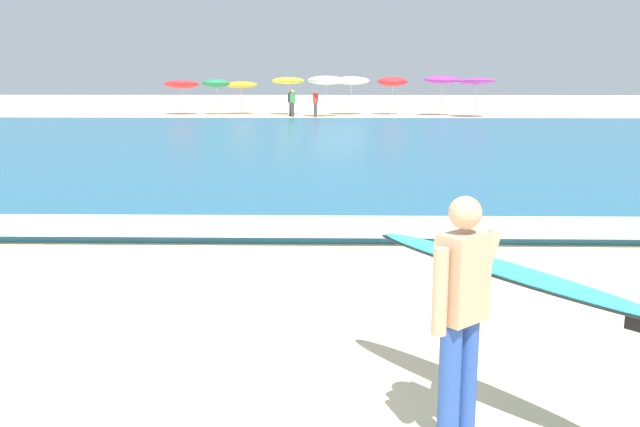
{
  "coord_description": "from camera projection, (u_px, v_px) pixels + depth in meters",
  "views": [
    {
      "loc": [
        1.31,
        -3.59,
        2.51
      ],
      "look_at": [
        1.17,
        3.3,
        1.1
      ],
      "focal_mm": 38.47,
      "sensor_mm": 36.0,
      "label": 1
    }
  ],
  "objects": [
    {
      "name": "beach_umbrella_3",
      "position": [
        288.0,
        81.0,
        42.39
      ],
      "size": [
        2.01,
        2.01,
        2.3
      ],
      "color": "beige",
      "rests_on": "ground"
    },
    {
      "name": "beachgoer_near_row_left",
      "position": [
        315.0,
        103.0,
        40.41
      ],
      "size": [
        0.32,
        0.2,
        1.58
      ],
      "color": "#383842",
      "rests_on": "ground"
    },
    {
      "name": "beach_umbrella_8",
      "position": [
        477.0,
        81.0,
        40.12
      ],
      "size": [
        2.22,
        2.24,
        2.34
      ],
      "color": "beige",
      "rests_on": "ground"
    },
    {
      "name": "beach_umbrella_1",
      "position": [
        216.0,
        83.0,
        42.52
      ],
      "size": [
        1.71,
        1.73,
        2.22
      ],
      "color": "beige",
      "rests_on": "ground"
    },
    {
      "name": "sea",
      "position": [
        297.0,
        145.0,
        24.01
      ],
      "size": [
        120.0,
        28.0,
        0.14
      ],
      "primitive_type": "cube",
      "color": "#1E6084",
      "rests_on": "ground"
    },
    {
      "name": "beach_umbrella_0",
      "position": [
        181.0,
        84.0,
        42.7
      ],
      "size": [
        2.19,
        2.23,
        2.21
      ],
      "color": "beige",
      "rests_on": "ground"
    },
    {
      "name": "beach_umbrella_5",
      "position": [
        351.0,
        81.0,
        42.52
      ],
      "size": [
        2.27,
        2.3,
        2.42
      ],
      "color": "beige",
      "rests_on": "ground"
    },
    {
      "name": "beach_umbrella_7",
      "position": [
        442.0,
        80.0,
        41.73
      ],
      "size": [
        2.18,
        2.19,
        2.42
      ],
      "color": "beige",
      "rests_on": "ground"
    },
    {
      "name": "beach_umbrella_4",
      "position": [
        326.0,
        80.0,
        40.52
      ],
      "size": [
        2.2,
        2.21,
        2.43
      ],
      "color": "beige",
      "rests_on": "ground"
    },
    {
      "name": "beach_umbrella_2",
      "position": [
        241.0,
        85.0,
        43.13
      ],
      "size": [
        2.08,
        2.09,
        2.09
      ],
      "color": "beige",
      "rests_on": "ground"
    },
    {
      "name": "beachgoer_near_row_right",
      "position": [
        293.0,
        102.0,
        40.68
      ],
      "size": [
        0.32,
        0.2,
        1.58
      ],
      "color": "#383842",
      "rests_on": "ground"
    },
    {
      "name": "beachgoer_near_row_mid",
      "position": [
        291.0,
        102.0,
        41.41
      ],
      "size": [
        0.32,
        0.2,
        1.58
      ],
      "color": "#383842",
      "rests_on": "ground"
    },
    {
      "name": "surf_foam",
      "position": [
        251.0,
        226.0,
        10.87
      ],
      "size": [
        120.0,
        1.58,
        0.01
      ],
      "primitive_type": "cube",
      "color": "white",
      "rests_on": "sea"
    },
    {
      "name": "surfer_with_board",
      "position": [
        483.0,
        291.0,
        4.74
      ],
      "size": [
        1.89,
        2.02,
        1.73
      ],
      "color": "#284CA3",
      "rests_on": "ground"
    },
    {
      "name": "beach_umbrella_6",
      "position": [
        392.0,
        82.0,
        42.46
      ],
      "size": [
        1.89,
        1.9,
        2.34
      ],
      "color": "beige",
      "rests_on": "ground"
    }
  ]
}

